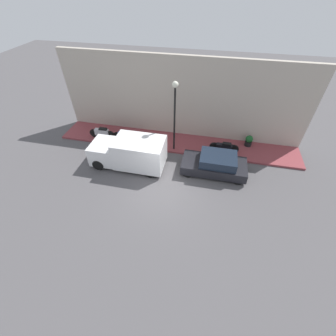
{
  "coord_description": "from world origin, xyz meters",
  "views": [
    {
      "loc": [
        -8.64,
        -2.21,
        9.68
      ],
      "look_at": [
        1.21,
        -0.09,
        0.6
      ],
      "focal_mm": 24.0,
      "sensor_mm": 36.0,
      "label": 1
    }
  ],
  "objects_px": {
    "motorcycle_blue": "(125,135)",
    "potted_plant": "(249,141)",
    "scooter_silver": "(102,133)",
    "streetlamp": "(175,105)",
    "parked_car": "(215,164)",
    "delivery_van": "(129,152)",
    "motorcycle_black": "(224,147)"
  },
  "relations": [
    {
      "from": "motorcycle_blue",
      "to": "potted_plant",
      "type": "bearing_deg",
      "value": -82.12
    },
    {
      "from": "delivery_van",
      "to": "motorcycle_blue",
      "type": "height_order",
      "value": "delivery_van"
    },
    {
      "from": "streetlamp",
      "to": "parked_car",
      "type": "bearing_deg",
      "value": -119.44
    },
    {
      "from": "motorcycle_blue",
      "to": "potted_plant",
      "type": "relative_size",
      "value": 2.24
    },
    {
      "from": "delivery_van",
      "to": "streetlamp",
      "type": "bearing_deg",
      "value": -49.82
    },
    {
      "from": "potted_plant",
      "to": "scooter_silver",
      "type": "bearing_deg",
      "value": 97.09
    },
    {
      "from": "delivery_van",
      "to": "potted_plant",
      "type": "xyz_separation_m",
      "value": [
        3.58,
        -7.54,
        -0.46
      ]
    },
    {
      "from": "motorcycle_blue",
      "to": "scooter_silver",
      "type": "xyz_separation_m",
      "value": [
        -0.09,
        1.71,
        0.05
      ]
    },
    {
      "from": "motorcycle_blue",
      "to": "streetlamp",
      "type": "relative_size",
      "value": 0.37
    },
    {
      "from": "scooter_silver",
      "to": "streetlamp",
      "type": "xyz_separation_m",
      "value": [
        -0.2,
        -5.4,
        2.81
      ]
    },
    {
      "from": "motorcycle_black",
      "to": "streetlamp",
      "type": "height_order",
      "value": "streetlamp"
    },
    {
      "from": "motorcycle_black",
      "to": "potted_plant",
      "type": "xyz_separation_m",
      "value": [
        1.16,
        -1.68,
        -0.04
      ]
    },
    {
      "from": "parked_car",
      "to": "delivery_van",
      "type": "xyz_separation_m",
      "value": [
        -0.45,
        5.35,
        0.39
      ]
    },
    {
      "from": "delivery_van",
      "to": "motorcycle_blue",
      "type": "relative_size",
      "value": 2.64
    },
    {
      "from": "parked_car",
      "to": "motorcycle_blue",
      "type": "distance_m",
      "value": 6.85
    },
    {
      "from": "delivery_van",
      "to": "motorcycle_black",
      "type": "height_order",
      "value": "delivery_van"
    },
    {
      "from": "parked_car",
      "to": "motorcycle_blue",
      "type": "xyz_separation_m",
      "value": [
        1.92,
        6.58,
        -0.06
      ]
    },
    {
      "from": "motorcycle_blue",
      "to": "delivery_van",
      "type": "bearing_deg",
      "value": -152.68
    },
    {
      "from": "delivery_van",
      "to": "scooter_silver",
      "type": "distance_m",
      "value": 3.74
    },
    {
      "from": "streetlamp",
      "to": "potted_plant",
      "type": "relative_size",
      "value": 5.99
    },
    {
      "from": "motorcycle_black",
      "to": "motorcycle_blue",
      "type": "relative_size",
      "value": 1.11
    },
    {
      "from": "scooter_silver",
      "to": "streetlamp",
      "type": "height_order",
      "value": "streetlamp"
    },
    {
      "from": "streetlamp",
      "to": "potted_plant",
      "type": "height_order",
      "value": "streetlamp"
    },
    {
      "from": "parked_car",
      "to": "motorcycle_blue",
      "type": "height_order",
      "value": "parked_car"
    },
    {
      "from": "motorcycle_blue",
      "to": "scooter_silver",
      "type": "distance_m",
      "value": 1.72
    },
    {
      "from": "streetlamp",
      "to": "motorcycle_blue",
      "type": "bearing_deg",
      "value": 85.56
    },
    {
      "from": "delivery_van",
      "to": "streetlamp",
      "type": "relative_size",
      "value": 0.99
    },
    {
      "from": "scooter_silver",
      "to": "streetlamp",
      "type": "relative_size",
      "value": 0.41
    },
    {
      "from": "parked_car",
      "to": "scooter_silver",
      "type": "height_order",
      "value": "parked_car"
    },
    {
      "from": "motorcycle_black",
      "to": "motorcycle_blue",
      "type": "distance_m",
      "value": 7.09
    },
    {
      "from": "potted_plant",
      "to": "parked_car",
      "type": "bearing_deg",
      "value": 145.02
    },
    {
      "from": "streetlamp",
      "to": "scooter_silver",
      "type": "bearing_deg",
      "value": 87.92
    }
  ]
}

